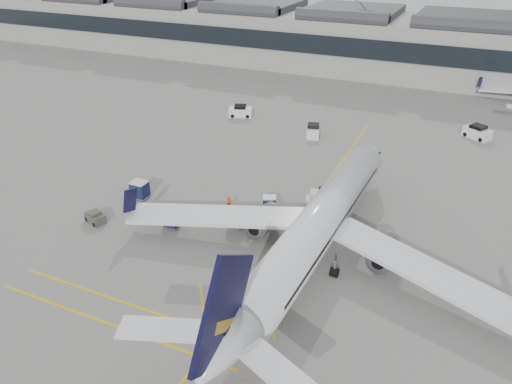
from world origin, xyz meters
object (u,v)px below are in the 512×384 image
at_px(ramp_agent_a, 229,204).
at_px(belt_loader, 324,200).
at_px(pushback_tug, 95,217).
at_px(baggage_cart_a, 269,203).
at_px(airliner_main, 316,228).
at_px(ramp_agent_b, 249,221).

bearing_deg(ramp_agent_a, belt_loader, -22.88).
bearing_deg(pushback_tug, ramp_agent_a, 52.94).
height_order(baggage_cart_a, ramp_agent_a, ramp_agent_a).
height_order(airliner_main, ramp_agent_a, airliner_main).
height_order(baggage_cart_a, ramp_agent_b, ramp_agent_b).
xyz_separation_m(belt_loader, ramp_agent_a, (-8.77, -5.55, 0.32)).
bearing_deg(pushback_tug, belt_loader, 52.64).
height_order(ramp_agent_a, ramp_agent_b, ramp_agent_a).
distance_m(airliner_main, ramp_agent_a, 11.94).
relative_size(belt_loader, pushback_tug, 2.02).
bearing_deg(ramp_agent_a, airliner_main, -76.06).
height_order(belt_loader, ramp_agent_b, belt_loader).
xyz_separation_m(baggage_cart_a, pushback_tug, (-15.41, -9.73, -0.30)).
relative_size(baggage_cart_a, ramp_agent_a, 1.03).
xyz_separation_m(baggage_cart_a, ramp_agent_b, (-0.36, -4.30, 0.06)).
relative_size(baggage_cart_a, ramp_agent_b, 1.03).
bearing_deg(pushback_tug, baggage_cart_a, 52.17).
distance_m(ramp_agent_b, pushback_tug, 16.01).
bearing_deg(pushback_tug, airliner_main, 28.48).
relative_size(airliner_main, ramp_agent_b, 22.53).
distance_m(belt_loader, baggage_cart_a, 6.07).
height_order(ramp_agent_a, pushback_tug, ramp_agent_a).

